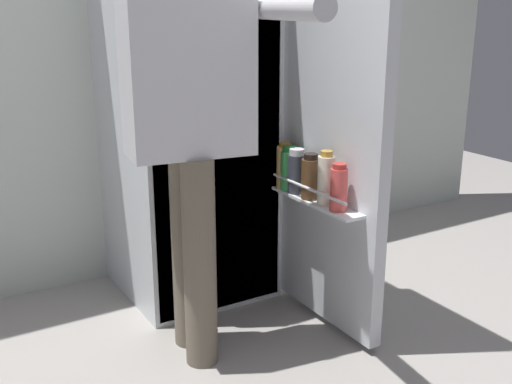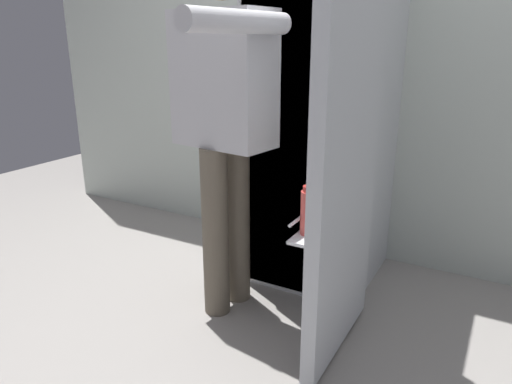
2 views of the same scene
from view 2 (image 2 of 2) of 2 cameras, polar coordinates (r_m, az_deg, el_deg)
The scene contains 4 objects.
ground_plane at distance 2.24m, azimuth 1.72°, elevation -15.08°, with size 6.77×6.77×0.00m, color gray.
kitchen_wall at distance 2.74m, azimuth 11.57°, elevation 19.28°, with size 4.40×0.10×2.60m, color beige.
refrigerator at distance 2.36m, azimuth 8.35°, elevation 9.45°, with size 0.68×1.24×1.76m.
person at distance 2.02m, azimuth -3.69°, elevation 9.98°, with size 0.53×0.77×1.58m.
Camera 2 is at (0.86, -1.67, 1.22)m, focal length 32.82 mm.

